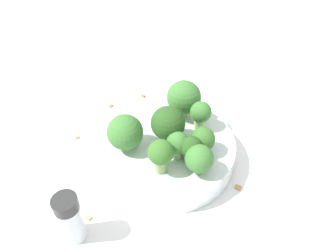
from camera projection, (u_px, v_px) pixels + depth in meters
ground_plane at (168, 159)px, 0.55m from camera, size 3.00×3.00×0.00m
bowl at (168, 151)px, 0.54m from camera, size 0.22×0.22×0.04m
broccoli_floret_0 at (185, 98)px, 0.54m from camera, size 0.06×0.06×0.07m
broccoli_floret_1 at (169, 123)px, 0.50m from camera, size 0.05×0.05×0.07m
broccoli_floret_2 at (191, 149)px, 0.47m from camera, size 0.03×0.03×0.05m
broccoli_floret_3 at (125, 132)px, 0.49m from camera, size 0.05×0.05×0.06m
broccoli_floret_4 at (199, 159)px, 0.46m from camera, size 0.04×0.04×0.05m
broccoli_floret_5 at (178, 144)px, 0.48m from camera, size 0.03×0.03×0.05m
broccoli_floret_6 at (161, 154)px, 0.46m from camera, size 0.04×0.04×0.06m
broccoli_floret_7 at (202, 141)px, 0.49m from camera, size 0.04×0.04×0.05m
broccoli_floret_8 at (201, 114)px, 0.53m from camera, size 0.04×0.04×0.05m
pepper_shaker at (70, 218)px, 0.42m from camera, size 0.03×0.03×0.08m
almond_crumb_0 at (88, 217)px, 0.46m from camera, size 0.01×0.01×0.01m
almond_crumb_1 at (111, 105)px, 0.65m from camera, size 0.01×0.01×0.01m
almond_crumb_2 at (238, 187)px, 0.50m from camera, size 0.01×0.01×0.01m
almond_crumb_3 at (77, 137)px, 0.58m from camera, size 0.01×0.01×0.01m
almond_crumb_4 at (143, 95)px, 0.68m from camera, size 0.01×0.01×0.01m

